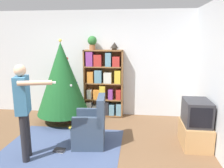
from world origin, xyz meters
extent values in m
plane|color=brown|center=(0.00, 0.00, 0.00)|extent=(14.00, 14.00, 0.00)
cube|color=silver|center=(0.00, 2.28, 1.30)|extent=(8.00, 0.10, 2.60)
cube|color=#3D4C70|center=(-0.24, 0.21, 0.00)|extent=(2.07, 1.99, 0.01)
cube|color=brown|center=(-0.23, 2.08, 0.83)|extent=(0.03, 0.27, 1.66)
cube|color=brown|center=(0.70, 2.08, 0.83)|extent=(0.03, 0.27, 1.66)
cube|color=brown|center=(0.24, 2.08, 1.64)|extent=(0.96, 0.27, 0.03)
cube|color=brown|center=(0.24, 2.21, 0.83)|extent=(0.96, 0.01, 1.66)
cube|color=brown|center=(0.24, 2.08, 0.03)|extent=(0.93, 0.27, 0.03)
cube|color=beige|center=(-0.12, 2.06, 0.20)|extent=(0.12, 0.24, 0.31)
cube|color=beige|center=(0.02, 2.06, 0.16)|extent=(0.09, 0.24, 0.22)
cube|color=#284C93|center=(0.16, 2.04, 0.21)|extent=(0.11, 0.20, 0.34)
cube|color=#232328|center=(0.31, 2.06, 0.21)|extent=(0.13, 0.23, 0.33)
cube|color=#5B899E|center=(0.45, 2.05, 0.18)|extent=(0.13, 0.22, 0.27)
cube|color=#5B899E|center=(0.62, 2.04, 0.19)|extent=(0.13, 0.20, 0.29)
cube|color=brown|center=(0.24, 2.08, 0.44)|extent=(0.93, 0.27, 0.03)
cube|color=beige|center=(-0.11, 2.06, 0.57)|extent=(0.11, 0.23, 0.23)
cube|color=orange|center=(0.07, 2.04, 0.56)|extent=(0.16, 0.20, 0.22)
cube|color=gold|center=(0.22, 2.06, 0.62)|extent=(0.14, 0.24, 0.33)
cube|color=#843889|center=(0.42, 2.04, 0.57)|extent=(0.11, 0.20, 0.24)
cube|color=#B22D28|center=(0.61, 2.05, 0.57)|extent=(0.12, 0.22, 0.24)
cube|color=brown|center=(0.24, 2.08, 0.84)|extent=(0.93, 0.27, 0.03)
cube|color=orange|center=(-0.08, 2.07, 0.99)|extent=(0.14, 0.25, 0.27)
cube|color=#5B899E|center=(0.11, 2.04, 1.01)|extent=(0.17, 0.20, 0.31)
cube|color=beige|center=(0.35, 2.06, 0.99)|extent=(0.19, 0.23, 0.26)
cube|color=gold|center=(0.59, 2.06, 1.01)|extent=(0.15, 0.23, 0.31)
cube|color=brown|center=(0.24, 2.08, 1.25)|extent=(0.93, 0.27, 0.03)
cube|color=#843889|center=(-0.09, 2.07, 1.44)|extent=(0.16, 0.25, 0.35)
cube|color=#B22D28|center=(0.11, 2.05, 1.40)|extent=(0.18, 0.22, 0.28)
cube|color=#5B899E|center=(0.36, 2.07, 1.43)|extent=(0.13, 0.25, 0.33)
cube|color=#B22D28|center=(0.55, 2.06, 1.38)|extent=(0.17, 0.24, 0.24)
cube|color=tan|center=(2.13, 0.71, 0.21)|extent=(0.48, 0.70, 0.42)
cube|color=#28282D|center=(2.13, 0.71, 0.64)|extent=(0.44, 0.57, 0.44)
cube|color=black|center=(2.13, 0.42, 0.64)|extent=(0.36, 0.01, 0.34)
cube|color=white|center=(1.99, 0.50, 0.43)|extent=(0.04, 0.12, 0.02)
cylinder|color=#4C3323|center=(-0.64, 1.56, 0.05)|extent=(0.36, 0.36, 0.10)
cylinder|color=brown|center=(-0.64, 1.56, 0.16)|extent=(0.08, 0.08, 0.12)
cone|color=#195123|center=(-0.64, 1.56, 1.04)|extent=(1.18, 1.18, 1.63)
sphere|color=#B74C93|center=(-0.50, 1.85, 0.94)|extent=(0.06, 0.06, 0.06)
sphere|color=red|center=(-0.53, 1.63, 1.48)|extent=(0.07, 0.07, 0.07)
sphere|color=red|center=(-0.31, 1.85, 0.59)|extent=(0.05, 0.05, 0.05)
sphere|color=gold|center=(-0.67, 1.77, 1.24)|extent=(0.06, 0.06, 0.06)
sphere|color=red|center=(-0.69, 1.90, 0.85)|extent=(0.06, 0.06, 0.06)
sphere|color=red|center=(-0.81, 1.78, 1.04)|extent=(0.06, 0.06, 0.06)
sphere|color=silver|center=(-0.38, 1.38, 0.91)|extent=(0.06, 0.06, 0.06)
sphere|color=silver|center=(-1.13, 1.52, 0.41)|extent=(0.05, 0.05, 0.05)
sphere|color=#335BB2|center=(-0.33, 1.66, 0.93)|extent=(0.06, 0.06, 0.06)
sphere|color=#E5CC4C|center=(-0.64, 1.56, 1.88)|extent=(0.07, 0.07, 0.07)
cube|color=#334256|center=(0.21, 0.50, 0.21)|extent=(0.62, 0.62, 0.42)
cube|color=#334256|center=(0.44, 0.53, 0.67)|extent=(0.18, 0.57, 0.50)
cube|color=#334256|center=(0.19, 0.74, 0.52)|extent=(0.51, 0.13, 0.20)
cube|color=#334256|center=(0.24, 0.26, 0.52)|extent=(0.51, 0.13, 0.20)
cylinder|color=#232328|center=(-0.71, 0.00, 0.39)|extent=(0.11, 0.11, 0.78)
cylinder|color=#232328|center=(-0.66, -0.17, 0.39)|extent=(0.11, 0.11, 0.78)
cube|color=teal|center=(-0.69, -0.09, 1.07)|extent=(0.26, 0.36, 0.58)
cylinder|color=#DBAD89|center=(-0.74, 0.11, 1.04)|extent=(0.07, 0.07, 0.47)
cylinder|color=#DBAD89|center=(-0.40, -0.21, 1.29)|extent=(0.48, 0.20, 0.07)
cube|color=white|center=(-0.17, -0.15, 1.29)|extent=(0.12, 0.06, 0.03)
sphere|color=#DBAD89|center=(-0.69, -0.09, 1.45)|extent=(0.18, 0.18, 0.18)
cylinder|color=#935B38|center=(-0.03, 2.08, 1.72)|extent=(0.14, 0.14, 0.12)
sphere|color=#2D7033|center=(-0.03, 2.08, 1.88)|extent=(0.22, 0.22, 0.22)
cylinder|color=#473828|center=(0.50, 2.08, 1.68)|extent=(0.12, 0.12, 0.04)
cone|color=black|center=(0.50, 2.08, 1.77)|extent=(0.20, 0.20, 0.14)
cube|color=gold|center=(-0.23, 1.12, 0.01)|extent=(0.22, 0.18, 0.03)
cube|color=#2D7A42|center=(-0.23, 1.12, 0.04)|extent=(0.21, 0.14, 0.02)
cube|color=gold|center=(-0.25, 1.11, 0.06)|extent=(0.22, 0.13, 0.03)
cube|color=beige|center=(-0.24, 0.18, 0.01)|extent=(0.20, 0.13, 0.02)
cube|color=#232328|center=(-0.25, 0.19, 0.03)|extent=(0.19, 0.15, 0.02)
camera|label=1|loc=(1.08, -3.14, 1.92)|focal=35.00mm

